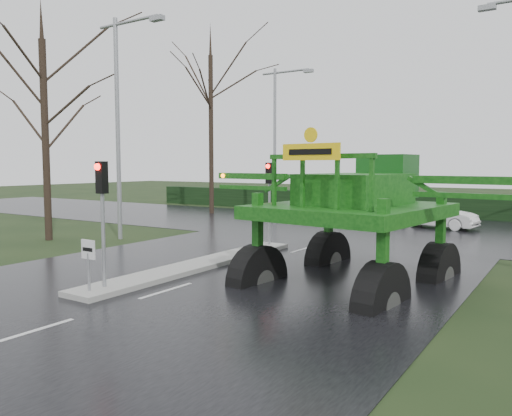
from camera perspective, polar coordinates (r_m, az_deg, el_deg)
The scene contains 14 objects.
ground at distance 13.95m, azimuth -10.20°, elevation -9.37°, with size 140.00×140.00×0.00m, color black.
road_main at distance 22.16m, azimuth 7.79°, elevation -4.00°, with size 14.00×80.00×0.02m, color black.
road_cross at distance 27.66m, azimuth 13.09°, elevation -2.30°, with size 80.00×12.00×0.02m, color black.
median_island at distance 16.96m, azimuth -6.47°, elevation -6.46°, with size 1.20×10.00×0.16m, color gray.
hedge_row at distance 35.19m, azimuth 17.54°, elevation 0.34°, with size 44.00×0.90×1.50m, color black.
keep_left_sign at distance 13.67m, azimuth -18.61°, elevation -5.31°, with size 0.50×0.07×1.35m.
traffic_signal_near at distance 13.80m, azimuth -17.19°, elevation 1.24°, with size 0.26×0.33×3.52m.
traffic_signal_mid at distance 20.32m, azimuth 1.53°, elevation 2.57°, with size 0.26×0.33×3.52m.
street_light_left_near at distance 23.72m, azimuth -15.07°, elevation 10.97°, with size 3.85×0.30×10.00m.
street_light_left_far at distance 34.67m, azimuth 2.60°, elevation 9.16°, with size 3.85×0.30×10.00m.
tree_left_near at distance 24.66m, azimuth -23.03°, elevation 10.17°, with size 6.30×6.30×10.85m.
tree_left_far at distance 35.54m, azimuth -5.18°, elevation 10.92°, with size 7.70×7.70×13.26m.
crop_sprayer at distance 14.66m, azimuth 0.82°, elevation 1.69°, with size 9.78×6.61×5.49m.
white_sedan at distance 28.80m, azimuth 19.97°, elevation -2.20°, with size 1.44×4.13×1.36m, color white.
Camera 1 is at (9.27, -9.84, 3.42)m, focal length 35.00 mm.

